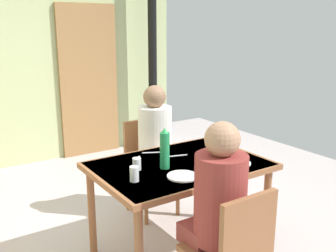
% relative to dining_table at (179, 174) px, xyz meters
% --- Properties ---
extents(wall_back, '(4.11, 0.10, 2.83)m').
position_rel_dining_table_xyz_m(wall_back, '(-0.36, 2.80, 0.75)').
color(wall_back, '#AFBA84').
rests_on(wall_back, ground_plane).
extents(door_wooden, '(0.80, 0.05, 2.00)m').
position_rel_dining_table_xyz_m(door_wooden, '(0.43, 2.72, 0.34)').
color(door_wooden, olive).
rests_on(door_wooden, ground_plane).
extents(stove_pipe_column, '(0.12, 0.12, 2.83)m').
position_rel_dining_table_xyz_m(stove_pipe_column, '(1.27, 2.45, 0.75)').
color(stove_pipe_column, black).
rests_on(stove_pipe_column, ground_plane).
extents(dining_table, '(1.24, 0.87, 0.74)m').
position_rel_dining_table_xyz_m(dining_table, '(0.00, 0.00, 0.00)').
color(dining_table, brown).
rests_on(dining_table, ground_plane).
extents(chair_near_diner, '(0.40, 0.40, 0.87)m').
position_rel_dining_table_xyz_m(chair_near_diner, '(-0.18, -0.78, -0.17)').
color(chair_near_diner, brown).
rests_on(chair_near_diner, ground_plane).
extents(chair_far_diner, '(0.40, 0.40, 0.87)m').
position_rel_dining_table_xyz_m(chair_far_diner, '(0.20, 0.78, -0.17)').
color(chair_far_diner, brown).
rests_on(chair_far_diner, ground_plane).
extents(person_near_diner, '(0.30, 0.37, 0.77)m').
position_rel_dining_table_xyz_m(person_near_diner, '(-0.18, -0.65, 0.12)').
color(person_near_diner, brown).
rests_on(person_near_diner, ground_plane).
extents(person_far_diner, '(0.30, 0.37, 0.77)m').
position_rel_dining_table_xyz_m(person_far_diner, '(0.20, 0.65, 0.12)').
color(person_far_diner, silver).
rests_on(person_far_diner, ground_plane).
extents(water_bottle_green_near, '(0.07, 0.07, 0.29)m').
position_rel_dining_table_xyz_m(water_bottle_green_near, '(-0.14, -0.02, 0.22)').
color(water_bottle_green_near, '#1D8349').
rests_on(water_bottle_green_near, dining_table).
extents(serving_bowl_center, '(0.17, 0.17, 0.05)m').
position_rel_dining_table_xyz_m(serving_bowl_center, '(0.10, -0.19, 0.11)').
color(serving_bowl_center, '#EAE8C9').
rests_on(serving_bowl_center, dining_table).
extents(dinner_plate_near_left, '(0.19, 0.19, 0.01)m').
position_rel_dining_table_xyz_m(dinner_plate_near_left, '(0.35, -0.24, 0.09)').
color(dinner_plate_near_left, white).
rests_on(dinner_plate_near_left, dining_table).
extents(dinner_plate_near_right, '(0.21, 0.21, 0.01)m').
position_rel_dining_table_xyz_m(dinner_plate_near_right, '(-0.14, -0.23, 0.09)').
color(dinner_plate_near_right, white).
rests_on(dinner_plate_near_right, dining_table).
extents(drinking_glass_by_near_diner, '(0.06, 0.06, 0.10)m').
position_rel_dining_table_xyz_m(drinking_glass_by_near_diner, '(-0.44, -0.11, 0.13)').
color(drinking_glass_by_near_diner, silver).
rests_on(drinking_glass_by_near_diner, dining_table).
extents(drinking_glass_by_far_diner, '(0.06, 0.06, 0.09)m').
position_rel_dining_table_xyz_m(drinking_glass_by_far_diner, '(-0.32, 0.06, 0.12)').
color(drinking_glass_by_far_diner, silver).
rests_on(drinking_glass_by_far_diner, dining_table).
extents(cutlery_knife_near, '(0.14, 0.08, 0.00)m').
position_rel_dining_table_xyz_m(cutlery_knife_near, '(-0.04, 0.32, 0.08)').
color(cutlery_knife_near, silver).
rests_on(cutlery_knife_near, dining_table).
extents(cutlery_fork_near, '(0.15, 0.06, 0.00)m').
position_rel_dining_table_xyz_m(cutlery_fork_near, '(0.09, 0.15, 0.08)').
color(cutlery_fork_near, silver).
rests_on(cutlery_fork_near, dining_table).
extents(cutlery_knife_far, '(0.08, 0.14, 0.00)m').
position_rel_dining_table_xyz_m(cutlery_knife_far, '(-0.20, 0.23, 0.08)').
color(cutlery_knife_far, silver).
rests_on(cutlery_knife_far, dining_table).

